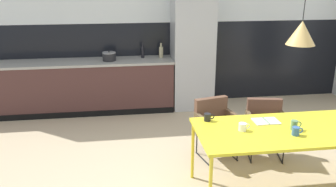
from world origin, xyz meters
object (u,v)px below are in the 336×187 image
(open_book, at_px, (266,121))
(mug_short_terracotta, at_px, (243,127))
(mug_tall_blue, at_px, (296,131))
(cooking_pot, at_px, (109,56))
(refrigerator_column, at_px, (192,53))
(dining_table, at_px, (290,132))
(armchair_head_of_table, at_px, (215,120))
(bottle_oil_tall, at_px, (161,52))
(armchair_near_window, at_px, (265,120))
(bottle_spice_small, at_px, (143,52))
(mug_dark_espresso, at_px, (208,117))
(mug_wide_latte, at_px, (294,125))
(pendant_lamp_over_table_near, at_px, (301,33))

(open_book, relative_size, mug_short_terracotta, 2.24)
(mug_tall_blue, height_order, cooking_pot, cooking_pot)
(refrigerator_column, height_order, open_book, refrigerator_column)
(dining_table, xyz_separation_m, mug_tall_blue, (-0.02, -0.16, 0.08))
(armchair_head_of_table, bearing_deg, bottle_oil_tall, -90.65)
(dining_table, relative_size, armchair_near_window, 2.68)
(open_book, relative_size, cooking_pot, 1.18)
(armchair_near_window, bearing_deg, bottle_spice_small, -44.62)
(mug_dark_espresso, bearing_deg, armchair_near_window, 29.87)
(dining_table, relative_size, mug_dark_espresso, 16.66)
(armchair_near_window, bearing_deg, cooking_pot, -33.14)
(mug_short_terracotta, relative_size, mug_wide_latte, 1.04)
(mug_dark_espresso, height_order, mug_tall_blue, mug_tall_blue)
(mug_dark_espresso, relative_size, mug_tall_blue, 1.02)
(mug_dark_espresso, bearing_deg, mug_wide_latte, -23.17)
(bottle_oil_tall, bearing_deg, armchair_head_of_table, -77.00)
(mug_tall_blue, bearing_deg, refrigerator_column, 98.62)
(cooking_pot, bearing_deg, pendant_lamp_over_table_near, -55.50)
(armchair_head_of_table, bearing_deg, refrigerator_column, -106.00)
(refrigerator_column, xyz_separation_m, armchair_head_of_table, (-0.08, -1.91, -0.48))
(refrigerator_column, relative_size, mug_wide_latte, 16.87)
(mug_tall_blue, distance_m, bottle_oil_tall, 3.26)
(dining_table, relative_size, pendant_lamp_over_table_near, 1.54)
(mug_dark_espresso, distance_m, mug_wide_latte, 0.91)
(armchair_near_window, bearing_deg, refrigerator_column, -63.00)
(armchair_head_of_table, bearing_deg, bottle_spice_small, -82.26)
(armchair_near_window, distance_m, armchair_head_of_table, 0.66)
(mug_wide_latte, bearing_deg, mug_tall_blue, -110.37)
(armchair_head_of_table, relative_size, mug_tall_blue, 6.55)
(pendant_lamp_over_table_near, bearing_deg, mug_wide_latte, -48.64)
(mug_tall_blue, bearing_deg, mug_wide_latte, 69.63)
(pendant_lamp_over_table_near, bearing_deg, mug_dark_espresso, 158.02)
(cooking_pot, relative_size, bottle_spice_small, 0.85)
(armchair_near_window, bearing_deg, mug_short_terracotta, 63.87)
(mug_dark_espresso, relative_size, mug_wide_latte, 1.02)
(mug_short_terracotta, bearing_deg, open_book, 29.56)
(armchair_head_of_table, height_order, mug_tall_blue, mug_tall_blue)
(armchair_head_of_table, distance_m, mug_wide_latte, 1.16)
(armchair_near_window, xyz_separation_m, mug_dark_espresso, (-0.92, -0.53, 0.31))
(open_book, distance_m, mug_wide_latte, 0.32)
(refrigerator_column, xyz_separation_m, bottle_spice_small, (-0.87, 0.11, 0.02))
(mug_tall_blue, bearing_deg, mug_dark_espresso, 148.38)
(dining_table, xyz_separation_m, bottle_oil_tall, (-1.02, 2.94, 0.29))
(armchair_near_window, relative_size, mug_wide_latte, 6.32)
(open_book, xyz_separation_m, mug_wide_latte, (0.21, -0.24, 0.05))
(mug_tall_blue, height_order, mug_short_terracotta, mug_tall_blue)
(refrigerator_column, distance_m, armchair_near_window, 2.12)
(open_book, distance_m, mug_tall_blue, 0.41)
(open_book, xyz_separation_m, pendant_lamp_over_table_near, (0.18, -0.21, 1.01))
(cooking_pot, xyz_separation_m, bottle_spice_small, (0.58, 0.14, 0.03))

